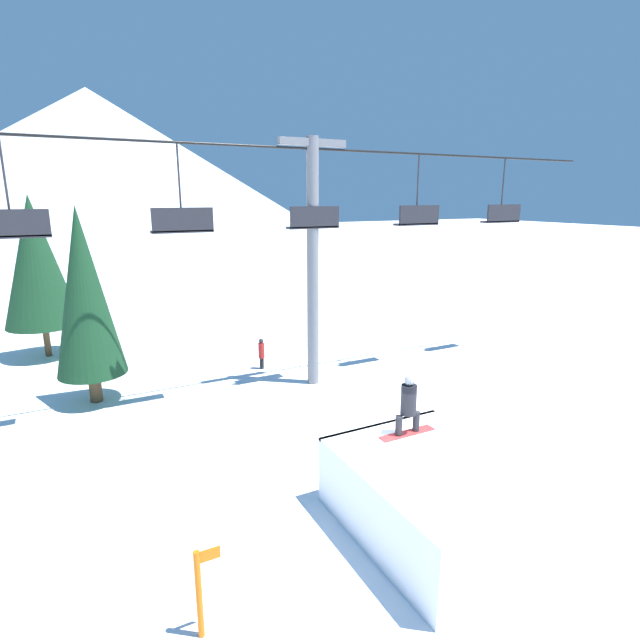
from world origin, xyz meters
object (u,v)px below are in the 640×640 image
(trail_marker, at_px, (200,591))
(pine_tree_near, at_px, (84,293))
(distant_skier, at_px, (261,352))
(snow_ramp, at_px, (434,496))
(snowboarder, at_px, (408,405))

(trail_marker, bearing_deg, pine_tree_near, 94.27)
(pine_tree_near, bearing_deg, distant_skier, 4.68)
(snow_ramp, bearing_deg, trail_marker, -175.61)
(trail_marker, bearing_deg, snowboarder, 17.85)
(pine_tree_near, relative_size, distant_skier, 5.18)
(snowboarder, xyz_separation_m, trail_marker, (-5.05, -1.63, -1.38))
(snowboarder, distance_m, trail_marker, 5.49)
(trail_marker, relative_size, distant_skier, 1.23)
(pine_tree_near, height_order, distant_skier, pine_tree_near)
(pine_tree_near, distance_m, distant_skier, 6.75)
(distant_skier, bearing_deg, trail_marker, -115.10)
(snow_ramp, height_order, pine_tree_near, pine_tree_near)
(snowboarder, height_order, trail_marker, snowboarder)
(snowboarder, relative_size, distant_skier, 1.12)
(pine_tree_near, xyz_separation_m, trail_marker, (0.80, -10.67, -2.85))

